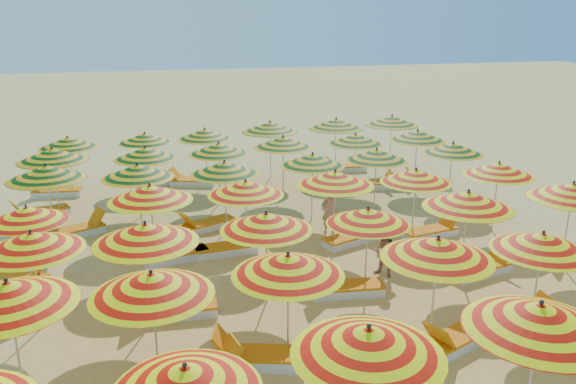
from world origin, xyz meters
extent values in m
plane|color=#DFBC63|center=(0.00, 0.00, 0.00)|extent=(120.00, 120.00, 0.00)
cone|color=orange|center=(-3.64, -7.63, 1.85)|extent=(2.17, 2.17, 0.38)
sphere|color=black|center=(-3.64, -7.63, 2.06)|extent=(0.07, 0.07, 0.07)
cone|color=orange|center=(-1.18, -7.68, 2.00)|extent=(2.80, 2.80, 0.41)
sphere|color=black|center=(-1.18, -7.68, 2.24)|extent=(0.07, 0.07, 0.07)
cylinder|color=silver|center=(1.45, -7.83, 1.10)|extent=(0.04, 0.04, 2.20)
cone|color=orange|center=(1.45, -7.83, 2.05)|extent=(2.26, 2.26, 0.42)
sphere|color=black|center=(1.45, -7.83, 2.29)|extent=(0.07, 0.07, 0.07)
cylinder|color=silver|center=(-6.14, -4.90, 1.09)|extent=(0.04, 0.04, 2.18)
cone|color=orange|center=(-6.14, -4.90, 2.03)|extent=(2.54, 2.54, 0.41)
sphere|color=black|center=(-6.14, -4.90, 2.27)|extent=(0.07, 0.07, 0.07)
cylinder|color=silver|center=(-3.93, -5.03, 1.05)|extent=(0.04, 0.04, 2.10)
cone|color=orange|center=(-3.93, -5.03, 1.96)|extent=(2.64, 2.64, 0.40)
sphere|color=black|center=(-3.93, -5.03, 2.19)|extent=(0.07, 0.07, 0.07)
cylinder|color=silver|center=(-1.51, -4.85, 1.04)|extent=(0.04, 0.04, 2.08)
cone|color=orange|center=(-1.51, -4.85, 1.94)|extent=(2.67, 2.67, 0.40)
sphere|color=black|center=(-1.51, -4.85, 2.17)|extent=(0.07, 0.07, 0.07)
cylinder|color=silver|center=(1.37, -5.10, 1.09)|extent=(0.04, 0.04, 2.17)
cone|color=orange|center=(1.37, -5.10, 2.03)|extent=(2.43, 2.43, 0.41)
sphere|color=black|center=(1.37, -5.10, 2.26)|extent=(0.07, 0.07, 0.07)
cylinder|color=silver|center=(3.74, -5.11, 1.02)|extent=(0.04, 0.04, 2.03)
cone|color=orange|center=(3.74, -5.11, 1.89)|extent=(2.21, 2.21, 0.39)
sphere|color=black|center=(3.74, -5.11, 2.12)|extent=(0.07, 0.07, 0.07)
cylinder|color=silver|center=(-6.15, -2.35, 1.03)|extent=(0.04, 0.04, 2.06)
cone|color=orange|center=(-6.15, -2.35, 1.92)|extent=(2.07, 2.07, 0.39)
sphere|color=black|center=(-6.15, -2.35, 2.15)|extent=(0.07, 0.07, 0.07)
cylinder|color=silver|center=(-3.94, -2.78, 1.09)|extent=(0.04, 0.04, 2.17)
cone|color=orange|center=(-3.94, -2.78, 2.03)|extent=(2.25, 2.25, 0.41)
sphere|color=black|center=(-3.94, -2.78, 2.27)|extent=(0.07, 0.07, 0.07)
cylinder|color=silver|center=(-1.35, -2.51, 1.03)|extent=(0.04, 0.04, 2.06)
cone|color=orange|center=(-1.35, -2.51, 1.93)|extent=(2.59, 2.59, 0.39)
sphere|color=black|center=(-1.35, -2.51, 2.15)|extent=(0.07, 0.07, 0.07)
cylinder|color=silver|center=(1.07, -2.52, 0.98)|extent=(0.04, 0.04, 1.95)
cone|color=orange|center=(1.07, -2.52, 1.82)|extent=(2.21, 2.21, 0.37)
sphere|color=black|center=(1.07, -2.52, 2.03)|extent=(0.07, 0.07, 0.07)
cylinder|color=silver|center=(3.61, -2.65, 1.09)|extent=(0.04, 0.04, 2.18)
cone|color=orange|center=(3.61, -2.65, 2.03)|extent=(2.37, 2.37, 0.42)
sphere|color=black|center=(3.61, -2.65, 2.27)|extent=(0.07, 0.07, 0.07)
cylinder|color=silver|center=(6.55, -2.76, 1.09)|extent=(0.04, 0.04, 2.19)
cone|color=orange|center=(6.55, -2.76, 2.04)|extent=(2.75, 2.75, 0.42)
sphere|color=black|center=(6.55, -2.76, 2.28)|extent=(0.07, 0.07, 0.07)
cylinder|color=silver|center=(-6.58, -0.11, 0.96)|extent=(0.04, 0.04, 1.91)
cone|color=orange|center=(-6.58, -0.11, 1.78)|extent=(2.07, 2.07, 0.36)
sphere|color=black|center=(-6.58, -0.11, 1.99)|extent=(0.06, 0.06, 0.06)
cylinder|color=silver|center=(-3.72, 0.13, 1.07)|extent=(0.04, 0.04, 2.14)
cone|color=orange|center=(-3.72, 0.13, 2.00)|extent=(2.57, 2.57, 0.41)
sphere|color=black|center=(-3.72, 0.13, 2.23)|extent=(0.07, 0.07, 0.07)
cylinder|color=silver|center=(-1.25, 0.21, 1.02)|extent=(0.04, 0.04, 2.04)
cone|color=orange|center=(-1.25, 0.21, 1.90)|extent=(2.55, 2.55, 0.39)
sphere|color=black|center=(-1.25, 0.21, 2.13)|extent=(0.07, 0.07, 0.07)
cylinder|color=silver|center=(1.22, 0.05, 1.08)|extent=(0.04, 0.04, 2.17)
cone|color=orange|center=(1.22, 0.05, 2.02)|extent=(2.33, 2.33, 0.41)
sphere|color=black|center=(1.22, 0.05, 2.26)|extent=(0.07, 0.07, 0.07)
cylinder|color=silver|center=(3.68, 0.07, 1.02)|extent=(0.04, 0.04, 2.03)
cone|color=orange|center=(3.68, 0.07, 1.90)|extent=(2.25, 2.25, 0.39)
sphere|color=black|center=(3.68, 0.07, 2.12)|extent=(0.07, 0.07, 0.07)
cylinder|color=silver|center=(6.36, -0.01, 1.03)|extent=(0.04, 0.04, 2.06)
cone|color=orange|center=(6.36, -0.01, 1.93)|extent=(2.60, 2.60, 0.39)
sphere|color=black|center=(6.36, -0.01, 2.15)|extent=(0.07, 0.07, 0.07)
cylinder|color=silver|center=(-6.46, 2.77, 1.10)|extent=(0.04, 0.04, 2.19)
cone|color=#705D04|center=(-6.46, 2.77, 2.05)|extent=(2.60, 2.60, 0.42)
sphere|color=black|center=(-6.46, 2.77, 2.29)|extent=(0.07, 0.07, 0.07)
cylinder|color=silver|center=(-3.97, 2.54, 1.05)|extent=(0.04, 0.04, 2.11)
cone|color=#705D04|center=(-3.97, 2.54, 1.97)|extent=(2.68, 2.68, 0.40)
sphere|color=black|center=(-3.97, 2.54, 2.20)|extent=(0.07, 0.07, 0.07)
cylinder|color=silver|center=(-1.46, 2.30, 1.04)|extent=(0.04, 0.04, 2.08)
cone|color=#705D04|center=(-1.46, 2.30, 1.94)|extent=(2.51, 2.51, 0.40)
sphere|color=black|center=(-1.46, 2.30, 2.17)|extent=(0.07, 0.07, 0.07)
cylinder|color=silver|center=(1.39, 2.58, 1.03)|extent=(0.04, 0.04, 2.07)
cone|color=#705D04|center=(1.39, 2.58, 1.93)|extent=(2.70, 2.70, 0.39)
sphere|color=black|center=(1.39, 2.58, 2.16)|extent=(0.07, 0.07, 0.07)
cylinder|color=silver|center=(3.67, 2.75, 1.02)|extent=(0.04, 0.04, 2.04)
cone|color=#705D04|center=(3.67, 2.75, 1.91)|extent=(2.24, 2.24, 0.39)
sphere|color=black|center=(3.67, 2.75, 2.13)|extent=(0.07, 0.07, 0.07)
cylinder|color=silver|center=(6.53, 2.79, 1.04)|extent=(0.04, 0.04, 2.08)
cone|color=#705D04|center=(6.53, 2.79, 1.94)|extent=(2.40, 2.40, 0.40)
sphere|color=black|center=(6.53, 2.79, 2.17)|extent=(0.07, 0.07, 0.07)
cylinder|color=silver|center=(-6.53, 4.97, 1.10)|extent=(0.04, 0.04, 2.21)
cone|color=#705D04|center=(-6.53, 4.97, 2.06)|extent=(2.53, 2.53, 0.42)
sphere|color=black|center=(-6.53, 4.97, 2.30)|extent=(0.07, 0.07, 0.07)
cylinder|color=silver|center=(-3.67, 4.87, 1.05)|extent=(0.04, 0.04, 2.09)
cone|color=#705D04|center=(-3.67, 4.87, 1.95)|extent=(2.30, 2.30, 0.40)
sphere|color=black|center=(-3.67, 4.87, 2.18)|extent=(0.07, 0.07, 0.07)
cylinder|color=silver|center=(-1.22, 4.96, 1.04)|extent=(0.04, 0.04, 2.07)
cone|color=#705D04|center=(-1.22, 4.96, 1.93)|extent=(2.10, 2.10, 0.39)
sphere|color=black|center=(-1.22, 4.96, 2.16)|extent=(0.07, 0.07, 0.07)
cylinder|color=silver|center=(1.14, 5.18, 1.06)|extent=(0.04, 0.04, 2.12)
cone|color=#705D04|center=(1.14, 5.18, 1.98)|extent=(2.30, 2.30, 0.40)
sphere|color=black|center=(1.14, 5.18, 2.22)|extent=(0.07, 0.07, 0.07)
cylinder|color=silver|center=(3.96, 5.28, 1.03)|extent=(0.04, 0.04, 2.05)
cone|color=#705D04|center=(3.96, 5.28, 1.92)|extent=(2.55, 2.55, 0.39)
sphere|color=black|center=(3.96, 5.28, 2.14)|extent=(0.07, 0.07, 0.07)
cylinder|color=silver|center=(6.28, 4.85, 1.07)|extent=(0.04, 0.04, 2.15)
cone|color=#705D04|center=(6.28, 4.85, 2.00)|extent=(2.50, 2.50, 0.41)
sphere|color=black|center=(6.28, 4.85, 2.24)|extent=(0.07, 0.07, 0.07)
cylinder|color=silver|center=(-6.29, 7.39, 1.04)|extent=(0.04, 0.04, 2.08)
cone|color=#705D04|center=(-6.29, 7.39, 1.94)|extent=(2.26, 2.26, 0.40)
sphere|color=black|center=(-6.29, 7.39, 2.17)|extent=(0.07, 0.07, 0.07)
cylinder|color=silver|center=(-3.59, 7.82, 1.00)|extent=(0.04, 0.04, 2.01)
cone|color=#705D04|center=(-3.59, 7.82, 1.87)|extent=(2.55, 2.55, 0.38)
sphere|color=black|center=(-3.59, 7.82, 2.09)|extent=(0.07, 0.07, 0.07)
cylinder|color=silver|center=(-1.35, 7.46, 1.06)|extent=(0.04, 0.04, 2.11)
cone|color=#705D04|center=(-1.35, 7.46, 1.97)|extent=(2.56, 2.56, 0.40)
sphere|color=black|center=(-1.35, 7.46, 2.20)|extent=(0.07, 0.07, 0.07)
cylinder|color=silver|center=(1.28, 7.64, 1.12)|extent=(0.04, 0.04, 2.23)
cone|color=#705D04|center=(1.28, 7.64, 2.09)|extent=(2.82, 2.82, 0.43)
sphere|color=black|center=(1.28, 7.64, 2.33)|extent=(0.07, 0.07, 0.07)
cylinder|color=silver|center=(4.05, 7.58, 1.12)|extent=(0.04, 0.04, 2.24)
cone|color=#705D04|center=(4.05, 7.58, 2.09)|extent=(2.32, 2.32, 0.43)
sphere|color=black|center=(4.05, 7.58, 2.33)|extent=(0.07, 0.07, 0.07)
cylinder|color=silver|center=(6.59, 7.67, 1.12)|extent=(0.04, 0.04, 2.23)
cone|color=#705D04|center=(6.59, 7.67, 2.08)|extent=(2.83, 2.83, 0.43)
sphere|color=black|center=(6.59, 7.67, 2.33)|extent=(0.07, 0.07, 0.07)
cube|color=white|center=(-3.38, -5.23, 0.10)|extent=(1.78, 0.89, 0.20)
cube|color=orange|center=(-3.38, -5.23, 0.23)|extent=(1.78, 0.89, 0.06)
cube|color=orange|center=(-2.69, -5.10, 0.45)|extent=(0.47, 0.64, 0.48)
cube|color=white|center=(-2.06, -4.91, 0.10)|extent=(1.80, 1.09, 0.20)
cube|color=orange|center=(-2.06, -4.91, 0.23)|extent=(1.80, 1.09, 0.06)
cube|color=orange|center=(-2.72, -4.69, 0.45)|extent=(0.53, 0.67, 0.48)
cube|color=white|center=(1.92, -5.33, 0.10)|extent=(1.80, 1.14, 0.20)
cube|color=orange|center=(1.92, -5.33, 0.23)|extent=(1.80, 1.14, 0.06)
cube|color=orange|center=(1.26, -5.57, 0.45)|extent=(0.55, 0.67, 0.48)
cube|color=white|center=(3.19, -5.09, 0.10)|extent=(1.75, 0.75, 0.20)
cube|color=orange|center=(3.19, -5.09, 0.23)|extent=(1.75, 0.75, 0.06)
cube|color=orange|center=(3.89, -5.16, 0.45)|extent=(0.42, 0.61, 0.48)
cube|color=white|center=(-3.39, -2.65, 0.10)|extent=(1.75, 0.76, 0.20)
cube|color=orange|center=(-3.39, -2.65, 0.23)|extent=(1.75, 0.76, 0.06)
cube|color=orange|center=(-4.08, -2.57, 0.45)|extent=(0.43, 0.62, 0.48)
cube|color=white|center=(0.52, -2.73, 0.10)|extent=(1.77, 0.82, 0.20)
cube|color=orange|center=(0.52, -2.73, 0.23)|extent=(1.77, 0.82, 0.06)
cube|color=orange|center=(-0.17, -2.63, 0.45)|extent=(0.44, 0.63, 0.48)
cube|color=white|center=(4.16, -2.65, 0.10)|extent=(1.79, 0.95, 0.20)
cube|color=orange|center=(4.16, -2.65, 0.23)|extent=(1.79, 0.95, 0.06)
cube|color=orange|center=(4.84, -2.50, 0.45)|extent=(0.48, 0.65, 0.48)
cube|color=orange|center=(6.45, -2.47, 0.45)|extent=(0.55, 0.67, 0.48)
cube|color=white|center=(-7.13, -0.19, 0.10)|extent=(1.80, 1.13, 0.20)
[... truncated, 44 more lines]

